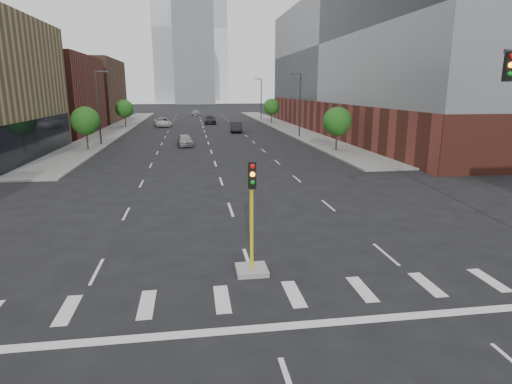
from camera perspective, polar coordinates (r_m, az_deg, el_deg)
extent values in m
cube|color=gray|center=(81.61, -17.77, 8.16)|extent=(5.00, 92.00, 0.15)
cube|color=gray|center=(82.39, 3.53, 8.82)|extent=(5.00, 92.00, 0.15)
cube|color=brown|center=(76.62, -28.48, 11.31)|extent=(20.00, 22.00, 12.00)
cube|color=brown|center=(101.51, -23.58, 12.28)|extent=(20.00, 24.00, 13.00)
cube|color=brown|center=(73.59, 17.18, 9.57)|extent=(24.00, 70.00, 5.00)
cube|color=slate|center=(73.74, 17.81, 18.11)|extent=(24.00, 70.00, 17.00)
cube|color=#B2B7BC|center=(228.10, -10.63, 20.49)|extent=(22.00, 22.00, 70.00)
cube|color=#B2B7BC|center=(268.61, -6.29, 20.63)|extent=(20.00, 20.00, 80.00)
cube|color=slate|center=(206.85, -8.32, 17.68)|extent=(18.00, 18.00, 44.00)
cube|color=#999993|center=(16.90, -0.58, -10.35)|extent=(1.20, 1.20, 0.20)
cylinder|color=gold|center=(16.28, -0.59, -4.88)|extent=(0.14, 0.14, 3.20)
cube|color=black|center=(15.57, -0.52, 2.26)|extent=(0.28, 0.18, 1.00)
sphere|color=red|center=(15.40, -0.47, 3.46)|extent=(0.18, 0.18, 0.18)
sphere|color=orange|center=(15.46, -0.47, 2.37)|extent=(0.18, 0.18, 0.18)
sphere|color=#0C7F19|center=(15.52, -0.46, 1.28)|extent=(0.18, 0.18, 0.18)
cube|color=black|center=(17.55, 30.59, 14.20)|extent=(0.28, 0.18, 1.00)
sphere|color=red|center=(17.47, 30.99, 15.32)|extent=(0.18, 0.18, 0.18)
sphere|color=orange|center=(17.46, 30.87, 14.34)|extent=(0.18, 0.18, 0.18)
sphere|color=#0C7F19|center=(17.45, 30.74, 13.36)|extent=(0.18, 0.18, 0.18)
cylinder|color=#2D2D30|center=(63.30, 5.87, 11.34)|extent=(0.20, 0.20, 9.00)
cube|color=#2D2D30|center=(63.09, 5.25, 15.43)|extent=(1.40, 0.22, 0.15)
cylinder|color=#2D2D30|center=(97.58, 0.69, 12.19)|extent=(0.20, 0.20, 9.00)
cube|color=#2D2D30|center=(97.45, 0.22, 14.84)|extent=(1.40, 0.22, 0.15)
cylinder|color=#2D2D30|center=(57.48, -20.29, 10.35)|extent=(0.20, 0.20, 9.00)
cube|color=#2D2D30|center=(57.31, -19.86, 14.90)|extent=(1.40, 0.22, 0.15)
cylinder|color=#382619|center=(52.98, -21.56, 6.25)|extent=(0.20, 0.20, 1.75)
sphere|color=#1B4913|center=(52.77, -21.79, 8.81)|extent=(3.20, 3.20, 3.20)
cylinder|color=#382619|center=(82.37, -17.02, 8.92)|extent=(0.20, 0.20, 1.75)
sphere|color=#1B4913|center=(82.23, -17.13, 10.57)|extent=(3.20, 3.20, 3.20)
cylinder|color=#382619|center=(49.38, 10.66, 6.49)|extent=(0.20, 0.20, 1.75)
sphere|color=#1B4913|center=(49.15, 10.78, 9.24)|extent=(3.20, 3.20, 3.20)
cylinder|color=#382619|center=(87.99, 2.07, 9.76)|extent=(0.20, 0.20, 1.75)
sphere|color=#1B4913|center=(87.86, 2.09, 11.31)|extent=(3.20, 3.20, 3.20)
imported|color=#9D9CA0|center=(54.00, -9.47, 6.84)|extent=(2.21, 4.56, 1.50)
imported|color=black|center=(70.69, -2.69, 8.66)|extent=(2.12, 5.27, 1.70)
imported|color=silver|center=(82.76, -12.38, 9.08)|extent=(3.74, 6.36, 1.66)
imported|color=black|center=(87.81, -6.12, 9.54)|extent=(2.47, 5.65, 1.61)
imported|color=#9FA0A4|center=(114.99, -8.03, 10.42)|extent=(2.31, 4.68, 1.54)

